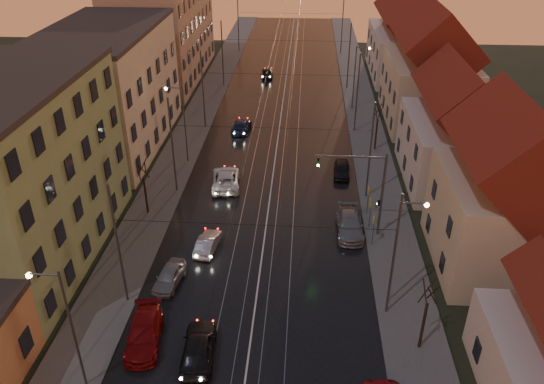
% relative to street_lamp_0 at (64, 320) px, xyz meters
% --- Properties ---
extents(road, '(16.00, 120.00, 0.04)m').
position_rel_street_lamp_0_xyz_m(road, '(9.10, 38.00, -4.87)').
color(road, black).
rests_on(road, ground).
extents(sidewalk_left, '(4.00, 120.00, 0.15)m').
position_rel_street_lamp_0_xyz_m(sidewalk_left, '(-0.90, 38.00, -4.81)').
color(sidewalk_left, '#4C4C4C').
rests_on(sidewalk_left, ground).
extents(sidewalk_right, '(4.00, 120.00, 0.15)m').
position_rel_street_lamp_0_xyz_m(sidewalk_right, '(19.10, 38.00, -4.81)').
color(sidewalk_right, '#4C4C4C').
rests_on(sidewalk_right, ground).
extents(tram_rail_0, '(0.06, 120.00, 0.03)m').
position_rel_street_lamp_0_xyz_m(tram_rail_0, '(6.90, 38.00, -4.83)').
color(tram_rail_0, gray).
rests_on(tram_rail_0, road).
extents(tram_rail_1, '(0.06, 120.00, 0.03)m').
position_rel_street_lamp_0_xyz_m(tram_rail_1, '(8.33, 38.00, -4.83)').
color(tram_rail_1, gray).
rests_on(tram_rail_1, road).
extents(tram_rail_2, '(0.06, 120.00, 0.03)m').
position_rel_street_lamp_0_xyz_m(tram_rail_2, '(9.87, 38.00, -4.83)').
color(tram_rail_2, gray).
rests_on(tram_rail_2, road).
extents(tram_rail_3, '(0.06, 120.00, 0.03)m').
position_rel_street_lamp_0_xyz_m(tram_rail_3, '(11.30, 38.00, -4.83)').
color(tram_rail_3, gray).
rests_on(tram_rail_3, road).
extents(apartment_left_1, '(10.00, 18.00, 13.00)m').
position_rel_street_lamp_0_xyz_m(apartment_left_1, '(-8.40, 12.00, 1.61)').
color(apartment_left_1, '#6D8B58').
rests_on(apartment_left_1, ground).
extents(apartment_left_2, '(10.00, 20.00, 12.00)m').
position_rel_street_lamp_0_xyz_m(apartment_left_2, '(-8.40, 32.00, 1.11)').
color(apartment_left_2, '#C0B295').
rests_on(apartment_left_2, ground).
extents(apartment_left_3, '(10.00, 24.00, 14.00)m').
position_rel_street_lamp_0_xyz_m(apartment_left_3, '(-8.40, 56.00, 2.11)').
color(apartment_left_3, tan).
rests_on(apartment_left_3, ground).
extents(house_right_1, '(8.67, 10.20, 10.80)m').
position_rel_street_lamp_0_xyz_m(house_right_1, '(26.10, 13.00, 0.56)').
color(house_right_1, '#C2B695').
rests_on(house_right_1, ground).
extents(house_right_2, '(9.18, 12.24, 9.20)m').
position_rel_street_lamp_0_xyz_m(house_right_2, '(26.10, 26.00, -0.24)').
color(house_right_2, beige).
rests_on(house_right_2, ground).
extents(house_right_3, '(9.18, 14.28, 11.50)m').
position_rel_street_lamp_0_xyz_m(house_right_3, '(26.10, 41.00, 0.92)').
color(house_right_3, '#C2B695').
rests_on(house_right_3, ground).
extents(house_right_4, '(9.18, 16.32, 10.00)m').
position_rel_street_lamp_0_xyz_m(house_right_4, '(26.10, 59.00, 0.16)').
color(house_right_4, beige).
rests_on(house_right_4, ground).
extents(catenary_pole_l_1, '(0.16, 0.16, 9.00)m').
position_rel_street_lamp_0_xyz_m(catenary_pole_l_1, '(0.50, 7.00, -0.39)').
color(catenary_pole_l_1, '#595B60').
rests_on(catenary_pole_l_1, ground).
extents(catenary_pole_r_1, '(0.16, 0.16, 9.00)m').
position_rel_street_lamp_0_xyz_m(catenary_pole_r_1, '(17.70, 7.00, -0.39)').
color(catenary_pole_r_1, '#595B60').
rests_on(catenary_pole_r_1, ground).
extents(catenary_pole_l_2, '(0.16, 0.16, 9.00)m').
position_rel_street_lamp_0_xyz_m(catenary_pole_l_2, '(0.50, 22.00, -0.39)').
color(catenary_pole_l_2, '#595B60').
rests_on(catenary_pole_l_2, ground).
extents(catenary_pole_r_2, '(0.16, 0.16, 9.00)m').
position_rel_street_lamp_0_xyz_m(catenary_pole_r_2, '(17.70, 22.00, -0.39)').
color(catenary_pole_r_2, '#595B60').
rests_on(catenary_pole_r_2, ground).
extents(catenary_pole_l_3, '(0.16, 0.16, 9.00)m').
position_rel_street_lamp_0_xyz_m(catenary_pole_l_3, '(0.50, 37.00, -0.39)').
color(catenary_pole_l_3, '#595B60').
rests_on(catenary_pole_l_3, ground).
extents(catenary_pole_r_3, '(0.16, 0.16, 9.00)m').
position_rel_street_lamp_0_xyz_m(catenary_pole_r_3, '(17.70, 37.00, -0.39)').
color(catenary_pole_r_3, '#595B60').
rests_on(catenary_pole_r_3, ground).
extents(catenary_pole_l_4, '(0.16, 0.16, 9.00)m').
position_rel_street_lamp_0_xyz_m(catenary_pole_l_4, '(0.50, 52.00, -0.39)').
color(catenary_pole_l_4, '#595B60').
rests_on(catenary_pole_l_4, ground).
extents(catenary_pole_r_4, '(0.16, 0.16, 9.00)m').
position_rel_street_lamp_0_xyz_m(catenary_pole_r_4, '(17.70, 52.00, -0.39)').
color(catenary_pole_r_4, '#595B60').
rests_on(catenary_pole_r_4, ground).
extents(catenary_pole_l_5, '(0.16, 0.16, 9.00)m').
position_rel_street_lamp_0_xyz_m(catenary_pole_l_5, '(0.50, 70.00, -0.39)').
color(catenary_pole_l_5, '#595B60').
rests_on(catenary_pole_l_5, ground).
extents(catenary_pole_r_5, '(0.16, 0.16, 9.00)m').
position_rel_street_lamp_0_xyz_m(catenary_pole_r_5, '(17.70, 70.00, -0.39)').
color(catenary_pole_r_5, '#595B60').
rests_on(catenary_pole_r_5, ground).
extents(street_lamp_0, '(1.75, 0.32, 8.00)m').
position_rel_street_lamp_0_xyz_m(street_lamp_0, '(0.00, 0.00, 0.00)').
color(street_lamp_0, '#595B60').
rests_on(street_lamp_0, ground).
extents(street_lamp_1, '(1.75, 0.32, 8.00)m').
position_rel_street_lamp_0_xyz_m(street_lamp_1, '(18.21, 8.00, 0.00)').
color(street_lamp_1, '#595B60').
rests_on(street_lamp_1, ground).
extents(street_lamp_2, '(1.75, 0.32, 8.00)m').
position_rel_street_lamp_0_xyz_m(street_lamp_2, '(0.00, 28.00, 0.00)').
color(street_lamp_2, '#595B60').
rests_on(street_lamp_2, ground).
extents(street_lamp_3, '(1.75, 0.32, 8.00)m').
position_rel_street_lamp_0_xyz_m(street_lamp_3, '(18.21, 44.00, 0.00)').
color(street_lamp_3, '#595B60').
rests_on(street_lamp_3, ground).
extents(traffic_light_mast, '(5.30, 0.32, 7.20)m').
position_rel_street_lamp_0_xyz_m(traffic_light_mast, '(17.10, 16.00, -0.29)').
color(traffic_light_mast, '#595B60').
rests_on(traffic_light_mast, ground).
extents(bare_tree_0, '(1.09, 1.09, 5.11)m').
position_rel_street_lamp_0_xyz_m(bare_tree_0, '(-1.09, 18.00, -2.40)').
color(bare_tree_0, black).
rests_on(bare_tree_0, ground).
extents(bare_tree_1, '(1.09, 1.09, 5.11)m').
position_rel_street_lamp_0_xyz_m(bare_tree_1, '(19.31, 4.00, -2.40)').
color(bare_tree_1, black).
rests_on(bare_tree_1, ground).
extents(bare_tree_2, '(1.09, 1.09, 5.11)m').
position_rel_street_lamp_0_xyz_m(bare_tree_2, '(19.51, 32.00, -2.40)').
color(bare_tree_2, black).
rests_on(bare_tree_2, ground).
extents(driving_car_0, '(2.16, 4.72, 1.57)m').
position_rel_street_lamp_0_xyz_m(driving_car_0, '(6.19, 2.48, -4.10)').
color(driving_car_0, black).
rests_on(driving_car_0, ground).
extents(driving_car_1, '(1.70, 3.82, 1.22)m').
position_rel_street_lamp_0_xyz_m(driving_car_1, '(4.91, 13.17, -4.28)').
color(driving_car_1, '#ABABB1').
rests_on(driving_car_1, ground).
extents(driving_car_2, '(3.07, 5.57, 1.48)m').
position_rel_street_lamp_0_xyz_m(driving_car_2, '(4.87, 23.27, -4.15)').
color(driving_car_2, white).
rests_on(driving_car_2, ground).
extents(driving_car_3, '(2.13, 4.61, 1.30)m').
position_rel_street_lamp_0_xyz_m(driving_car_3, '(4.82, 36.21, -4.23)').
color(driving_car_3, '#172547').
rests_on(driving_car_3, ground).
extents(driving_car_4, '(1.86, 4.14, 1.38)m').
position_rel_street_lamp_0_xyz_m(driving_car_4, '(6.30, 56.53, -4.20)').
color(driving_car_4, black).
rests_on(driving_car_4, ground).
extents(parked_left_2, '(2.59, 5.06, 1.41)m').
position_rel_street_lamp_0_xyz_m(parked_left_2, '(2.67, 3.43, -4.18)').
color(parked_left_2, maroon).
rests_on(parked_left_2, ground).
extents(parked_left_3, '(2.00, 3.90, 1.27)m').
position_rel_street_lamp_0_xyz_m(parked_left_3, '(2.90, 8.99, -4.25)').
color(parked_left_3, '#959499').
rests_on(parked_left_3, ground).
extents(parked_right_1, '(2.09, 5.06, 1.46)m').
position_rel_street_lamp_0_xyz_m(parked_right_1, '(15.87, 16.30, -4.15)').
color(parked_right_1, gray).
rests_on(parked_right_1, ground).
extents(parked_right_2, '(1.67, 3.82, 1.28)m').
position_rel_street_lamp_0_xyz_m(parked_right_2, '(15.71, 26.06, -4.24)').
color(parked_right_2, black).
rests_on(parked_right_2, ground).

